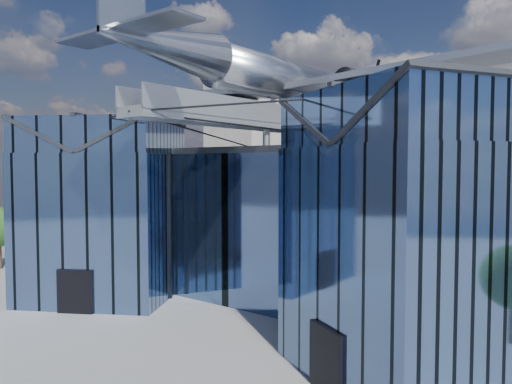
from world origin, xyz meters
The scene contains 4 objects.
ground_plane centered at (0.00, 0.00, 0.00)m, with size 120.00×120.00×0.00m, color gray.
museum centered at (0.00, 5.82, 5.54)m, with size 32.88×24.50×17.60m.
bg_towers centered at (1.45, 50.49, 10.01)m, with size 77.00×24.50×26.00m.
tree_side_w centered at (-23.44, 3.79, 3.14)m, with size 3.47×3.47×4.64m.
Camera 1 is at (17.84, -20.82, 8.72)m, focal length 35.00 mm.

